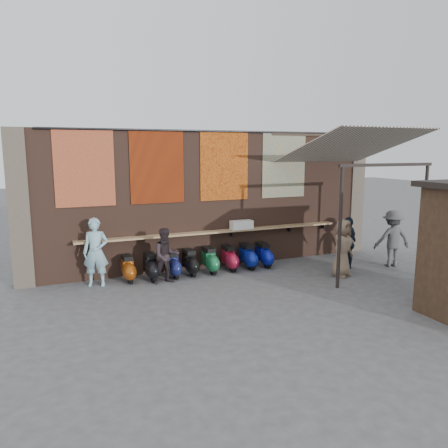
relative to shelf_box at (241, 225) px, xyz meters
name	(u,v)px	position (x,y,z in m)	size (l,w,h in m)	color
ground	(253,291)	(-0.78, -2.30, -1.25)	(70.00, 70.00, 0.00)	#474749
brick_wall	(212,200)	(-0.78, 0.40, 0.75)	(10.00, 0.40, 4.00)	brown
pier_left	(19,209)	(-5.98, 0.40, 0.75)	(0.50, 0.50, 4.00)	#4C4238
pier_right	(353,193)	(4.42, 0.40, 0.75)	(0.50, 0.50, 4.00)	#4C4238
eating_counter	(217,232)	(-0.78, 0.03, -0.15)	(8.00, 0.32, 0.05)	#9E7A51
shelf_box	(241,225)	(0.00, 0.00, 0.00)	(0.66, 0.30, 0.26)	white
tapestry_redgold	(85,168)	(-4.38, 0.18, 1.75)	(1.50, 0.02, 2.00)	maroon
tapestry_sun	(157,167)	(-2.48, 0.18, 1.75)	(1.50, 0.02, 2.00)	#C7390B
tapestry_orange	(224,166)	(-0.48, 0.18, 1.75)	(1.50, 0.02, 2.00)	#C45C18
tapestry_multi	(284,165)	(1.52, 0.18, 1.75)	(1.50, 0.02, 2.00)	teal
hang_rail	(215,131)	(-0.78, 0.17, 2.73)	(0.06, 0.06, 9.50)	black
scooter_stool_0	(128,269)	(-3.45, -0.26, -0.91)	(0.33, 0.73, 0.69)	#913F0D
scooter_stool_1	(151,267)	(-2.85, -0.33, -0.90)	(0.34, 0.75, 0.71)	black
scooter_stool_2	(173,265)	(-2.24, -0.35, -0.90)	(0.33, 0.74, 0.70)	#151C52
scooter_stool_3	(190,262)	(-1.74, -0.32, -0.90)	(0.34, 0.75, 0.71)	black
scooter_stool_4	(210,260)	(-1.15, -0.34, -0.89)	(0.34, 0.76, 0.73)	#1A6B3D
scooter_stool_5	(229,258)	(-0.53, -0.31, -0.90)	(0.33, 0.74, 0.71)	#A41534
scooter_stool_6	(248,256)	(0.04, -0.35, -0.89)	(0.34, 0.76, 0.73)	navy
scooter_stool_7	(264,255)	(0.57, -0.35, -0.90)	(0.33, 0.74, 0.71)	#0E189B
diner_left	(96,252)	(-4.26, -0.30, -0.37)	(0.64, 0.42, 1.76)	#8BBACB
diner_right	(166,256)	(-2.55, -0.81, -0.52)	(0.71, 0.55, 1.46)	#292023
shopper_navy	(348,243)	(2.71, -1.56, -0.48)	(0.91, 0.38, 1.55)	#162032
shopper_grey	(392,238)	(4.12, -1.81, -0.41)	(1.09, 0.63, 1.69)	#4C4C51
shopper_tan	(342,248)	(2.08, -2.09, -0.45)	(0.78, 0.51, 1.60)	#78614C
awning_canvas	(350,147)	(2.72, -1.40, 2.30)	(3.20, 3.40, 0.03)	beige
awning_ledger	(317,134)	(2.72, 0.19, 2.70)	(3.30, 0.08, 0.12)	#33261C
awning_header	(387,165)	(2.72, -2.90, 1.83)	(3.00, 0.08, 0.08)	black
awning_post_left	(340,228)	(1.32, -2.90, 0.30)	(0.09, 0.09, 3.10)	black
awning_post_right	(423,221)	(4.12, -2.90, 0.30)	(0.09, 0.09, 3.10)	black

